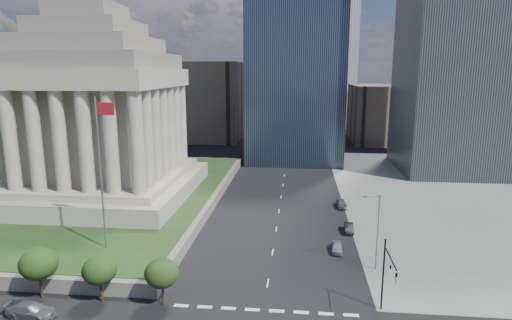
# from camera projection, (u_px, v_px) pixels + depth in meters

# --- Properties ---
(ground) EXTENTS (500.00, 500.00, 0.00)m
(ground) POSITION_uv_depth(u_px,v_px,m) (288.00, 155.00, 129.31)
(ground) COLOR black
(ground) RESTS_ON ground
(sidewalk_ne) EXTENTS (68.00, 90.00, 0.03)m
(sidewalk_ne) POSITION_uv_depth(u_px,v_px,m) (511.00, 198.00, 85.78)
(sidewalk_ne) COLOR slate
(sidewalk_ne) RESTS_ON ground
(plaza_terrace) EXTENTS (66.00, 70.00, 1.80)m
(plaza_terrace) POSITION_uv_depth(u_px,v_px,m) (54.00, 195.00, 84.94)
(plaza_terrace) COLOR #6C655D
(plaza_terrace) RESTS_ON ground
(plaza_lawn) EXTENTS (64.00, 68.00, 0.10)m
(plaza_lawn) POSITION_uv_depth(u_px,v_px,m) (53.00, 190.00, 84.74)
(plaza_lawn) COLOR #1B3616
(plaza_lawn) RESTS_ON plaza_terrace
(war_memorial) EXTENTS (34.00, 34.00, 39.00)m
(war_memorial) POSITION_uv_depth(u_px,v_px,m) (94.00, 91.00, 77.68)
(war_memorial) COLOR gray
(war_memorial) RESTS_ON plaza_lawn
(flagpole) EXTENTS (2.52, 0.24, 20.00)m
(flagpole) POSITION_uv_depth(u_px,v_px,m) (101.00, 166.00, 54.80)
(flagpole) COLOR slate
(flagpole) RESTS_ON plaza_lawn
(midrise_glass) EXTENTS (26.00, 26.00, 60.00)m
(midrise_glass) POSITION_uv_depth(u_px,v_px,m) (296.00, 52.00, 118.07)
(midrise_glass) COLOR black
(midrise_glass) RESTS_ON ground
(building_filler_ne) EXTENTS (20.00, 30.00, 20.00)m
(building_filler_ne) POSITION_uv_depth(u_px,v_px,m) (380.00, 113.00, 153.27)
(building_filler_ne) COLOR brown
(building_filler_ne) RESTS_ON ground
(building_filler_nw) EXTENTS (24.00, 30.00, 28.00)m
(building_filler_nw) POSITION_uv_depth(u_px,v_px,m) (210.00, 101.00, 158.63)
(building_filler_nw) COLOR brown
(building_filler_nw) RESTS_ON ground
(traffic_signal_ne) EXTENTS (0.30, 5.74, 8.00)m
(traffic_signal_ne) POSITION_uv_depth(u_px,v_px,m) (387.00, 272.00, 42.96)
(traffic_signal_ne) COLOR black
(traffic_signal_ne) RESTS_ON ground
(street_lamp_north) EXTENTS (2.13, 0.22, 10.00)m
(street_lamp_north) POSITION_uv_depth(u_px,v_px,m) (376.00, 228.00, 53.80)
(street_lamp_north) COLOR slate
(street_lamp_north) RESTS_ON ground
(suv_grey) EXTENTS (2.82, 5.54, 1.54)m
(suv_grey) POSITION_uv_depth(u_px,v_px,m) (31.00, 311.00, 44.14)
(suv_grey) COLOR #53565A
(suv_grey) RESTS_ON ground
(parked_sedan_near) EXTENTS (1.73, 3.90, 1.30)m
(parked_sedan_near) POSITION_uv_depth(u_px,v_px,m) (337.00, 247.00, 60.27)
(parked_sedan_near) COLOR #9899A0
(parked_sedan_near) RESTS_ON ground
(parked_sedan_mid) EXTENTS (1.60, 4.06, 1.31)m
(parked_sedan_mid) POSITION_uv_depth(u_px,v_px,m) (349.00, 228.00, 67.58)
(parked_sedan_mid) COLOR black
(parked_sedan_mid) RESTS_ON ground
(parked_sedan_far) EXTENTS (4.47, 2.03, 1.49)m
(parked_sedan_far) POSITION_uv_depth(u_px,v_px,m) (341.00, 204.00, 79.66)
(parked_sedan_far) COLOR #4F5056
(parked_sedan_far) RESTS_ON ground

